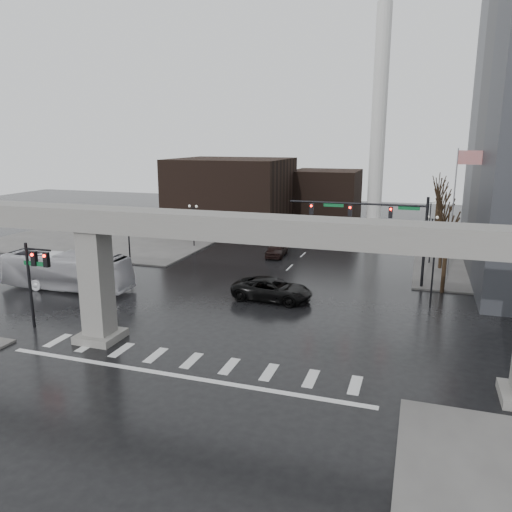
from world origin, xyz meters
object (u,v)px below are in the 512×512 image
object	(u,v)px
city_bus	(67,271)
pickup_truck	(272,289)
signal_mast_arm	(381,220)
far_car	(277,249)

from	to	relation	value
city_bus	pickup_truck	bearing A→B (deg)	-83.71
signal_mast_arm	city_bus	xyz separation A→B (m)	(-25.50, -10.08, -4.19)
pickup_truck	city_bus	bearing A→B (deg)	101.68
signal_mast_arm	pickup_truck	xyz separation A→B (m)	(-7.69, -7.41, -4.92)
pickup_truck	far_car	world-z (taller)	pickup_truck
signal_mast_arm	pickup_truck	distance (m)	11.76
signal_mast_arm	far_car	world-z (taller)	signal_mast_arm
pickup_truck	signal_mast_arm	bearing A→B (deg)	-42.94
signal_mast_arm	far_car	size ratio (longest dim) A/B	2.55
signal_mast_arm	city_bus	distance (m)	27.74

